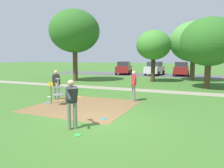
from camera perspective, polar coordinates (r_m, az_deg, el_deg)
The scene contains 21 objects.
ground_plane at distance 8.35m, azimuth -4.17°, elevation -10.13°, with size 160.00×160.00×0.00m, color #3D6B28.
dirt_tee_pad at distance 11.12m, azimuth -7.54°, elevation -5.75°, with size 4.82×4.76×0.01m, color brown.
disc_golf_basket at distance 11.52m, azimuth -14.24°, elevation -1.66°, with size 0.98×0.58×1.39m.
player_foreground_watching at distance 12.13m, azimuth 5.74°, elevation -0.03°, with size 0.45×0.48×1.71m.
player_throwing at distance 13.00m, azimuth -14.55°, elevation 0.26°, with size 0.45×0.45×1.71m.
player_waiting_left at distance 7.50m, azimuth -10.65°, elevation -4.44°, with size 0.71×1.03×1.71m.
frisbee_near_basket at distance 7.12m, azimuth -9.07°, elevation -13.21°, with size 0.23×0.23×0.02m, color green.
frisbee_by_tee at distance 12.57m, azimuth -13.62°, elevation -4.37°, with size 0.24×0.24×0.02m, color gold.
frisbee_mid_grass at distance 12.22m, azimuth -16.59°, elevation -4.80°, with size 0.24×0.24×0.02m, color #1E93DB.
frisbee_far_left at distance 8.79m, azimuth -2.24°, elevation -9.16°, with size 0.24×0.24×0.02m, color #1E93DB.
frisbee_far_right at distance 14.03m, azimuth -16.33°, elevation -3.26°, with size 0.22×0.22×0.02m, color white.
frisbee_scattered_a at distance 13.58m, azimuth -8.59°, elevation -3.39°, with size 0.26×0.26×0.02m, color gold.
tree_near_left at distance 21.98m, azimuth 10.96°, elevation 10.04°, with size 3.42×3.42×5.11m.
tree_near_right at distance 18.34m, azimuth 24.36°, elevation 10.12°, with size 4.36×4.36×5.49m.
tree_mid_left at distance 24.14m, azimuth 20.82°, elevation 10.43°, with size 4.88×4.88×6.13m.
tree_mid_right at distance 22.85m, azimuth -9.89°, elevation 13.57°, with size 5.11×5.11×7.26m.
parking_lot_strip at distance 29.95m, azimuth 15.93°, elevation 2.15°, with size 36.00×6.00×0.01m, color #4C4C51.
parked_car_leftmost at distance 31.19m, azimuth 3.17°, elevation 4.30°, with size 2.56×4.46×1.84m.
parked_car_center_left at distance 30.40m, azimuth 11.25°, elevation 4.10°, with size 2.23×4.33×1.84m.
parked_car_center_right at distance 30.31m, azimuth 17.89°, elevation 3.88°, with size 2.15×4.29×1.84m.
gravel_path at distance 16.18m, azimuth 9.68°, elevation -1.74°, with size 40.00×1.37×0.00m, color gray.
Camera 1 is at (3.66, -7.08, 2.48)m, focal length 34.53 mm.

